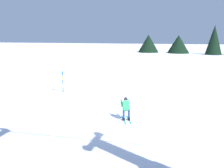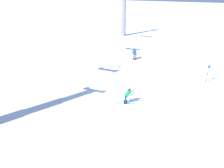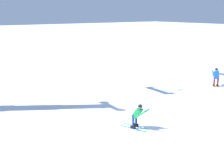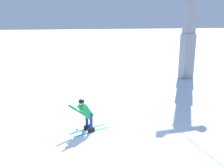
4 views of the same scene
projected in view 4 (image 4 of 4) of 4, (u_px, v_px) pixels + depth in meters
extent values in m
plane|color=white|center=(107.00, 129.00, 10.45)|extent=(260.00, 260.00, 0.00)
cube|color=#198CCC|center=(91.00, 132.00, 10.16)|extent=(0.67, 1.59, 0.01)
cube|color=black|center=(91.00, 130.00, 10.14)|extent=(0.20, 0.30, 0.16)
cylinder|color=navy|center=(91.00, 121.00, 10.04)|extent=(0.13, 0.13, 0.65)
cube|color=#198CCC|center=(87.00, 129.00, 10.43)|extent=(0.67, 1.59, 0.01)
cube|color=black|center=(87.00, 127.00, 10.41)|extent=(0.20, 0.30, 0.16)
cylinder|color=navy|center=(87.00, 118.00, 10.31)|extent=(0.13, 0.13, 0.65)
cube|color=green|center=(85.00, 111.00, 9.98)|extent=(0.58, 0.65, 0.65)
sphere|color=beige|center=(81.00, 102.00, 9.79)|extent=(0.22, 0.22, 0.22)
sphere|color=black|center=(81.00, 102.00, 9.79)|extent=(0.23, 0.23, 0.23)
cylinder|color=green|center=(80.00, 112.00, 9.56)|extent=(0.25, 0.49, 0.43)
cylinder|color=gray|center=(80.00, 127.00, 9.65)|extent=(0.30, 0.41, 1.12)
cylinder|color=black|center=(85.00, 135.00, 9.81)|extent=(0.07, 0.07, 0.01)
cylinder|color=green|center=(74.00, 109.00, 9.93)|extent=(0.25, 0.49, 0.43)
cylinder|color=gray|center=(73.00, 122.00, 10.08)|extent=(0.07, 0.49, 1.12)
cylinder|color=black|center=(77.00, 129.00, 10.31)|extent=(0.07, 0.07, 0.01)
cube|color=gray|center=(187.00, 56.00, 19.32)|extent=(0.87, 0.87, 3.48)
cube|color=gray|center=(190.00, 10.00, 18.46)|extent=(0.73, 0.73, 3.48)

